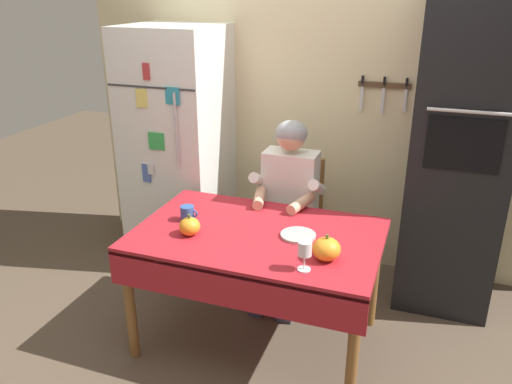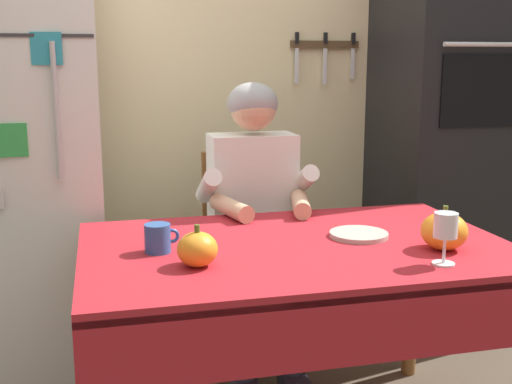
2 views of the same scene
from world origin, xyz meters
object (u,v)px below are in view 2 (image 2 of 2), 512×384
at_px(dining_table, 298,270).
at_px(seated_person, 256,206).
at_px(refrigerator, 19,166).
at_px(wall_oven, 446,119).
at_px(coffee_mug, 158,238).
at_px(pumpkin_medium, 197,249).
at_px(chair_behind_person, 246,245).
at_px(wine_glass, 446,228).
at_px(serving_tray, 359,235).
at_px(pumpkin_large, 444,231).

bearing_deg(dining_table, seated_person, 89.44).
relative_size(refrigerator, wall_oven, 0.86).
bearing_deg(coffee_mug, pumpkin_medium, -59.75).
bearing_deg(dining_table, pumpkin_medium, -159.14).
distance_m(wall_oven, dining_table, 1.45).
xyz_separation_m(chair_behind_person, wine_glass, (0.35, -1.09, 0.34)).
distance_m(wine_glass, pumpkin_medium, 0.73).
distance_m(pumpkin_medium, serving_tray, 0.61).
distance_m(seated_person, serving_tray, 0.60).
relative_size(pumpkin_large, pumpkin_medium, 1.17).
bearing_deg(pumpkin_large, wall_oven, 60.30).
xyz_separation_m(refrigerator, pumpkin_large, (1.39, -1.04, -0.10)).
distance_m(refrigerator, coffee_mug, 0.99).
distance_m(chair_behind_person, pumpkin_large, 1.08).
relative_size(refrigerator, chair_behind_person, 1.94).
xyz_separation_m(dining_table, seated_person, (0.01, 0.60, 0.08)).
distance_m(dining_table, pumpkin_large, 0.48).
xyz_separation_m(refrigerator, wall_oven, (2.00, 0.04, 0.15)).
bearing_deg(seated_person, wall_oven, 16.99).
bearing_deg(wall_oven, pumpkin_medium, -142.99).
xyz_separation_m(coffee_mug, wine_glass, (0.81, -0.33, 0.07)).
bearing_deg(pumpkin_large, coffee_mug, 168.06).
bearing_deg(dining_table, wall_oven, 41.31).
height_order(pumpkin_large, serving_tray, pumpkin_large).
relative_size(refrigerator, seated_person, 1.45).
relative_size(wall_oven, wine_glass, 13.32).
bearing_deg(serving_tray, coffee_mug, -178.72).
relative_size(dining_table, pumpkin_large, 9.52).
bearing_deg(chair_behind_person, wine_glass, -72.08).
distance_m(wine_glass, serving_tray, 0.38).
relative_size(wall_oven, serving_tray, 10.49).
distance_m(refrigerator, dining_table, 1.32).
bearing_deg(serving_tray, wall_oven, 46.85).
bearing_deg(wall_oven, dining_table, -138.69).
height_order(wall_oven, chair_behind_person, wall_oven).
height_order(dining_table, serving_tray, serving_tray).
bearing_deg(refrigerator, wall_oven, 1.14).
distance_m(wall_oven, pumpkin_medium, 1.77).
height_order(refrigerator, seated_person, refrigerator).
distance_m(chair_behind_person, pumpkin_medium, 1.03).
bearing_deg(wall_oven, pumpkin_large, -119.70).
height_order(wall_oven, pumpkin_large, wall_oven).
relative_size(chair_behind_person, seated_person, 0.75).
bearing_deg(wine_glass, chair_behind_person, 107.92).
bearing_deg(pumpkin_medium, chair_behind_person, 68.88).
xyz_separation_m(seated_person, coffee_mug, (-0.46, -0.57, 0.05)).
bearing_deg(pumpkin_medium, wall_oven, 37.01).
distance_m(coffee_mug, wine_glass, 0.87).
distance_m(refrigerator, seated_person, 1.01).
height_order(wall_oven, coffee_mug, wall_oven).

